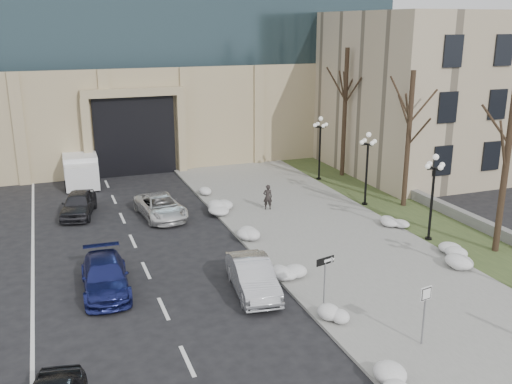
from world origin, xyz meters
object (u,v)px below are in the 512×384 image
lamppost_d (320,140)px  keep_sign (425,303)px  car_b (253,277)px  lamppost_c (367,159)px  car_e (79,204)px  lamppost_b (433,186)px  car_c (105,276)px  box_truck (80,167)px  pedestrian (268,197)px  car_d (161,207)px  one_way_sign (328,267)px

lamppost_d → keep_sign: bearing=-107.2°
car_b → lamppost_c: bearing=46.0°
keep_sign → car_e: bearing=108.1°
car_e → lamppost_b: (17.15, -10.93, 2.34)m
car_c → box_truck: 19.08m
car_e → pedestrian: size_ratio=2.73×
car_d → box_truck: size_ratio=0.72×
car_b → one_way_sign: bearing=-45.4°
lamppost_c → one_way_sign: bearing=-126.9°
car_c → one_way_sign: bearing=-29.6°
car_d → pedestrian: pedestrian is taller
keep_sign → lamppost_d: bearing=62.6°
car_d → lamppost_b: size_ratio=1.02×
box_truck → lamppost_d: (16.44, -6.03, 2.05)m
car_e → lamppost_c: (17.15, -4.43, 2.34)m
pedestrian → box_truck: (-10.27, 11.31, 0.12)m
car_b → lamppost_d: 18.98m
car_e → lamppost_d: size_ratio=0.90×
keep_sign → lamppost_c: lamppost_c is taller
one_way_sign → keep_sign: one_way_sign is taller
pedestrian → one_way_sign: (-2.56, -12.86, 1.11)m
box_truck → one_way_sign: (7.71, -24.16, 0.99)m
car_b → lamppost_d: lamppost_d is taller
car_d → lamppost_c: bearing=-16.9°
car_b → one_way_sign: one_way_sign is taller
car_d → lamppost_c: size_ratio=1.02×
pedestrian → lamppost_c: bearing=179.7°
car_c → lamppost_b: (16.80, 0.04, 2.38)m
car_d → lamppost_d: 13.47m
car_c → car_b: bearing=-18.9°
car_e → pedestrian: 11.44m
lamppost_d → lamppost_b: bearing=-90.0°
car_c → one_way_sign: 9.63m
box_truck → lamppost_c: bearing=-35.5°
car_b → pedestrian: 11.15m
car_e → lamppost_c: bearing=-0.9°
car_c → car_d: car_c is taller
box_truck → lamppost_b: 25.23m
car_d → lamppost_c: 13.04m
car_d → lamppost_d: size_ratio=1.02×
box_truck → lamppost_d: lamppost_d is taller
lamppost_c → car_e: bearing=165.5°
box_truck → keep_sign: (9.75, -27.60, 0.71)m
box_truck → lamppost_b: lamppost_b is taller
keep_sign → pedestrian: bearing=78.0°
one_way_sign → car_d: bearing=91.4°
lamppost_b → keep_sign: bearing=-128.0°
lamppost_b → lamppost_d: bearing=90.0°
box_truck → one_way_sign: size_ratio=2.77×
car_c → car_e: (-0.35, 10.97, 0.04)m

